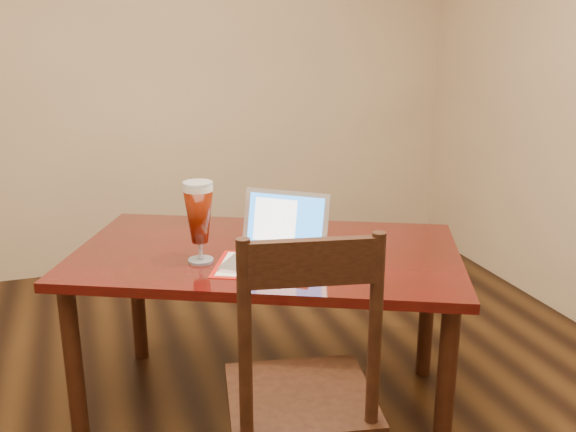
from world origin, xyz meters
name	(u,v)px	position (x,y,z in m)	size (l,w,h in m)	color
dining_table	(265,268)	(0.30, 0.54, 0.67)	(1.83, 1.49, 1.08)	#460909
dining_chair	(302,395)	(0.22, -0.19, 0.52)	(0.54, 0.52, 1.11)	#321A0E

